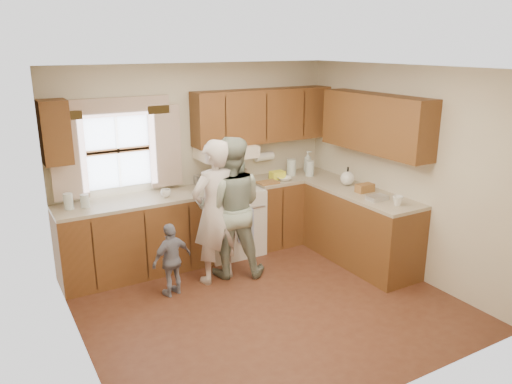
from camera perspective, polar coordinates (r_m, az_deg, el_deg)
room at (r=5.11m, az=1.27°, el=-0.19°), size 3.80×3.80×3.80m
kitchen_fixtures at (r=6.41m, az=0.96°, el=-0.52°), size 3.80×2.25×2.15m
stove at (r=6.68m, az=-2.95°, el=-3.18°), size 0.76×0.67×1.07m
woman_left at (r=5.79m, az=-4.75°, el=-2.31°), size 0.70×0.54×1.71m
woman_right at (r=5.94m, az=-2.97°, el=-1.80°), size 1.03×0.94×1.71m
child at (r=5.67m, az=-9.59°, el=-7.62°), size 0.53×0.33×0.85m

